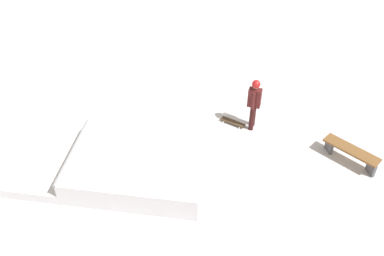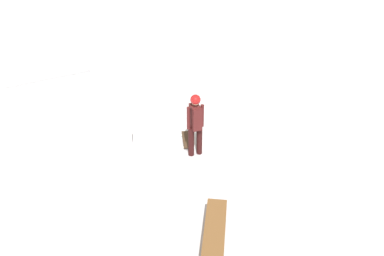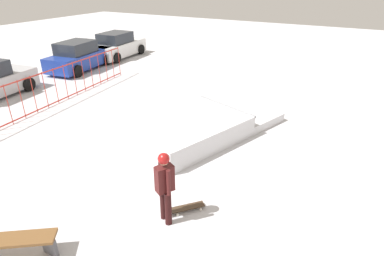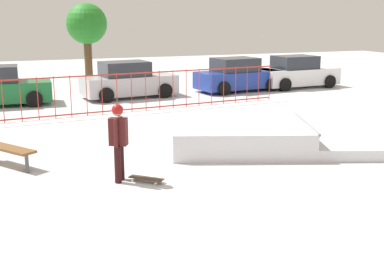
% 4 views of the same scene
% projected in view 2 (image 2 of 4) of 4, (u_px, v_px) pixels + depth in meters
% --- Properties ---
extents(ground_plane, '(60.00, 60.00, 0.00)m').
position_uv_depth(ground_plane, '(87.00, 144.00, 10.55)').
color(ground_plane, silver).
extents(skate_ramp, '(5.96, 4.24, 0.74)m').
position_uv_depth(skate_ramp, '(61.00, 109.00, 11.49)').
color(skate_ramp, silver).
rests_on(skate_ramp, ground).
extents(skater, '(0.44, 0.40, 1.73)m').
position_uv_depth(skater, '(195.00, 121.00, 9.64)').
color(skater, black).
rests_on(skater, ground).
extents(skateboard, '(0.73, 0.69, 0.09)m').
position_uv_depth(skateboard, '(186.00, 140.00, 10.60)').
color(skateboard, '#3F2D1E').
rests_on(skateboard, ground).
extents(park_bench, '(1.25, 1.54, 0.48)m').
position_uv_depth(park_bench, '(215.00, 233.00, 7.48)').
color(park_bench, brown).
rests_on(park_bench, ground).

